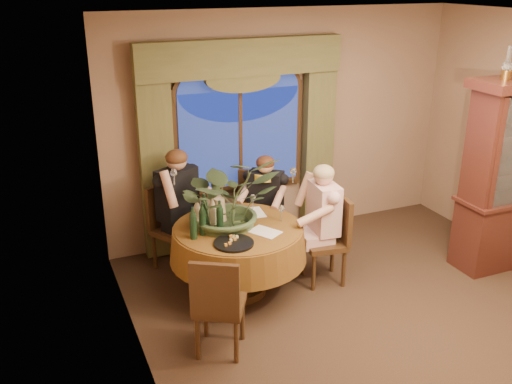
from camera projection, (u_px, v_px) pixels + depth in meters
name	position (u px, v px, depth m)	size (l,w,h in m)	color
floor	(394.00, 331.00, 5.39)	(5.00, 5.00, 0.00)	black
wall_back	(283.00, 126.00, 7.03)	(4.50, 4.50, 0.00)	#85654D
ceiling	(425.00, 24.00, 4.38)	(5.00, 5.00, 0.00)	white
window	(240.00, 140.00, 6.79)	(1.62, 0.10, 1.32)	navy
arched_transom	(239.00, 74.00, 6.51)	(1.60, 0.06, 0.44)	navy
drapery_left	(157.00, 161.00, 6.42)	(0.38, 0.14, 2.32)	#4E4E2A
drapery_right	(318.00, 142.00, 7.16)	(0.38, 0.14, 2.32)	#4E4E2A
swag_valance	(242.00, 57.00, 6.37)	(2.45, 0.16, 0.42)	#4E4E2A
dining_table	(238.00, 259.00, 5.94)	(1.42, 1.42, 0.75)	maroon
oil_lamp_left	(508.00, 63.00, 5.73)	(0.11, 0.11, 0.34)	#A5722D
chair_right	(324.00, 241.00, 6.11)	(0.42, 0.42, 0.96)	black
chair_back_right	(253.00, 215.00, 6.77)	(0.42, 0.42, 0.96)	black
chair_back	(175.00, 229.00, 6.40)	(0.42, 0.42, 0.96)	black
chair_front_left	(220.00, 303.00, 4.97)	(0.42, 0.42, 0.96)	black
person_pink	(323.00, 223.00, 6.11)	(0.47, 0.43, 1.32)	beige
person_back	(178.00, 209.00, 6.35)	(0.50, 0.46, 1.40)	black
person_scarf	(265.00, 206.00, 6.66)	(0.44, 0.41, 1.24)	black
stoneware_vase	(219.00, 211.00, 5.83)	(0.15, 0.15, 0.27)	tan
centerpiece_plant	(227.00, 164.00, 5.64)	(1.02, 1.14, 0.89)	#3D5533
olive_bowl	(240.00, 225.00, 5.78)	(0.14, 0.14, 0.04)	#4D5F31
cheese_platter	(234.00, 243.00, 5.42)	(0.39, 0.39, 0.02)	black
wine_bottle_0	(204.00, 209.00, 5.81)	(0.07, 0.07, 0.33)	black
wine_bottle_1	(193.00, 223.00, 5.49)	(0.07, 0.07, 0.33)	black
wine_bottle_2	(220.00, 216.00, 5.64)	(0.07, 0.07, 0.33)	black
wine_bottle_3	(197.00, 214.00, 5.68)	(0.07, 0.07, 0.33)	tan
wine_bottle_4	(203.00, 219.00, 5.57)	(0.07, 0.07, 0.33)	black
wine_bottle_5	(213.00, 213.00, 5.72)	(0.07, 0.07, 0.33)	tan
tasting_paper_0	(265.00, 232.00, 5.68)	(0.21, 0.30, 0.00)	white
tasting_paper_1	(254.00, 213.00, 6.13)	(0.21, 0.30, 0.00)	white
wine_glass_person_pink	(281.00, 213.00, 5.90)	(0.07, 0.07, 0.18)	silver
wine_glass_person_back	(205.00, 207.00, 6.05)	(0.07, 0.07, 0.18)	silver
wine_glass_person_scarf	(253.00, 202.00, 6.18)	(0.07, 0.07, 0.18)	silver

